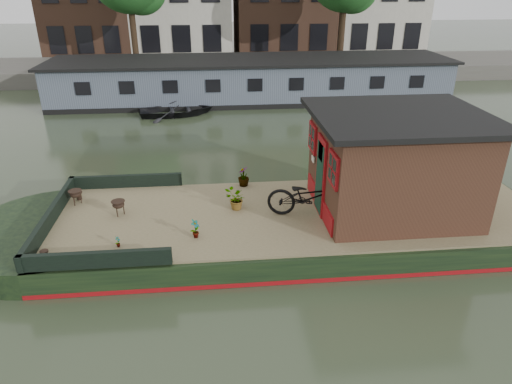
{
  "coord_description": "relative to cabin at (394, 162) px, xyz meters",
  "views": [
    {
      "loc": [
        -2.07,
        -9.74,
        5.88
      ],
      "look_at": [
        -1.07,
        0.5,
        1.01
      ],
      "focal_mm": 32.0,
      "sensor_mm": 36.0,
      "label": 1
    }
  ],
  "objects": [
    {
      "name": "quay",
      "position": [
        -2.19,
        20.5,
        -1.43
      ],
      "size": [
        60.0,
        6.0,
        0.9
      ],
      "primitive_type": "cube",
      "color": "#47443F",
      "rests_on": "ground"
    },
    {
      "name": "potted_plant_c",
      "position": [
        -3.78,
        0.3,
        -0.96
      ],
      "size": [
        0.64,
        0.62,
        0.54
      ],
      "primitive_type": "imported",
      "rotation": [
        0.0,
        0.0,
        3.72
      ],
      "color": "#AA6431",
      "rests_on": "houseboat_deck"
    },
    {
      "name": "cabin",
      "position": [
        0.0,
        0.0,
        0.0
      ],
      "size": [
        4.0,
        3.5,
        2.42
      ],
      "color": "black",
      "rests_on": "houseboat_deck"
    },
    {
      "name": "houseboat_hull",
      "position": [
        -3.52,
        0.0,
        -1.6
      ],
      "size": [
        14.01,
        4.02,
        0.6
      ],
      "color": "black",
      "rests_on": "ground"
    },
    {
      "name": "brazier_front",
      "position": [
        -6.6,
        0.28,
        -1.04
      ],
      "size": [
        0.39,
        0.39,
        0.38
      ],
      "primitive_type": null,
      "rotation": [
        0.0,
        0.0,
        -0.11
      ],
      "color": "black",
      "rests_on": "houseboat_deck"
    },
    {
      "name": "potted_plant_e",
      "position": [
        -6.38,
        -1.2,
        -1.1
      ],
      "size": [
        0.11,
        0.15,
        0.26
      ],
      "primitive_type": "imported",
      "rotation": [
        0.0,
        0.0,
        1.39
      ],
      "color": "#9F3D2E",
      "rests_on": "houseboat_deck"
    },
    {
      "name": "bow_bulwark",
      "position": [
        -7.25,
        0.0,
        -1.05
      ],
      "size": [
        3.0,
        4.0,
        0.35
      ],
      "color": "black",
      "rests_on": "houseboat_deck"
    },
    {
      "name": "dinghy",
      "position": [
        -5.93,
        11.44,
        -1.52
      ],
      "size": [
        3.8,
        2.99,
        0.71
      ],
      "primitive_type": "imported",
      "rotation": [
        0.0,
        0.0,
        1.74
      ],
      "color": "black",
      "rests_on": "ground"
    },
    {
      "name": "bicycle",
      "position": [
        -2.08,
        -0.24,
        -0.71
      ],
      "size": [
        2.09,
        1.21,
        1.04
      ],
      "primitive_type": "imported",
      "rotation": [
        0.0,
        0.0,
        1.29
      ],
      "color": "black",
      "rests_on": "houseboat_deck"
    },
    {
      "name": "bollard_port",
      "position": [
        -7.79,
        1.25,
        -1.12
      ],
      "size": [
        0.19,
        0.19,
        0.22
      ],
      "primitive_type": "cylinder",
      "color": "black",
      "rests_on": "houseboat_deck"
    },
    {
      "name": "ground",
      "position": [
        -2.19,
        0.0,
        -1.88
      ],
      "size": [
        120.0,
        120.0,
        0.0
      ],
      "primitive_type": "plane",
      "color": "#2B3723",
      "rests_on": "ground"
    },
    {
      "name": "houseboat_deck",
      "position": [
        -2.19,
        0.0,
        -1.25
      ],
      "size": [
        11.8,
        3.8,
        0.05
      ],
      "primitive_type": "cube",
      "color": "#7F704E",
      "rests_on": "houseboat_hull"
    },
    {
      "name": "brazier_rear",
      "position": [
        -7.79,
        1.0,
        -1.04
      ],
      "size": [
        0.37,
        0.37,
        0.37
      ],
      "primitive_type": null,
      "rotation": [
        0.0,
        0.0,
        -0.07
      ],
      "color": "black",
      "rests_on": "houseboat_deck"
    },
    {
      "name": "far_houseboat",
      "position": [
        -2.19,
        14.0,
        -0.91
      ],
      "size": [
        20.4,
        4.4,
        2.11
      ],
      "color": "#505A6A",
      "rests_on": "ground"
    },
    {
      "name": "bollard_stbd",
      "position": [
        -7.79,
        -1.52,
        -1.13
      ],
      "size": [
        0.17,
        0.17,
        0.19
      ],
      "primitive_type": "cylinder",
      "color": "black",
      "rests_on": "houseboat_deck"
    },
    {
      "name": "potted_plant_a",
      "position": [
        -4.74,
        -0.97,
        -1.0
      ],
      "size": [
        0.26,
        0.28,
        0.45
      ],
      "primitive_type": "imported",
      "rotation": [
        0.0,
        0.0,
        1.04
      ],
      "color": "brown",
      "rests_on": "houseboat_deck"
    },
    {
      "name": "potted_plant_d",
      "position": [
        -3.49,
        1.7,
        -0.95
      ],
      "size": [
        0.37,
        0.37,
        0.55
      ],
      "primitive_type": "imported",
      "rotation": [
        0.0,
        0.0,
        4.47
      ],
      "color": "maroon",
      "rests_on": "houseboat_deck"
    }
  ]
}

